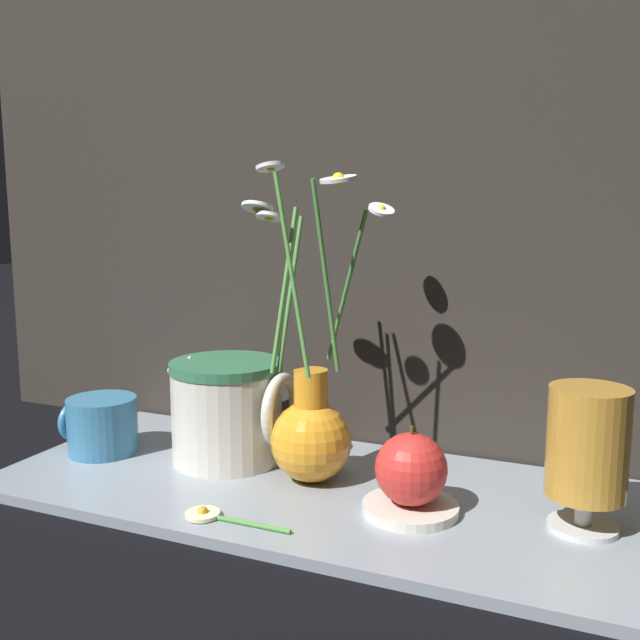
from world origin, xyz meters
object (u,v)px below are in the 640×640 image
object	(u,v)px
vase_with_flowers	(311,425)
ceramic_pitcher	(228,406)
yellow_mug	(101,425)
tea_glass	(587,447)
orange_fruit	(411,469)

from	to	relation	value
vase_with_flowers	ceramic_pitcher	distance (m)	0.12
yellow_mug	ceramic_pitcher	xyz separation A→B (m)	(0.17, 0.04, 0.03)
ceramic_pitcher	tea_glass	distance (m)	0.42
yellow_mug	ceramic_pitcher	bearing A→B (deg)	13.58
orange_fruit	vase_with_flowers	bearing A→B (deg)	162.58
vase_with_flowers	ceramic_pitcher	bearing A→B (deg)	170.27
vase_with_flowers	ceramic_pitcher	size ratio (longest dim) A/B	2.19
vase_with_flowers	ceramic_pitcher	xyz separation A→B (m)	(-0.12, 0.02, 0.00)
yellow_mug	vase_with_flowers	bearing A→B (deg)	3.85
vase_with_flowers	tea_glass	xyz separation A→B (m)	(0.30, -0.01, 0.02)
ceramic_pitcher	orange_fruit	bearing A→B (deg)	-13.80
yellow_mug	ceramic_pitcher	world-z (taller)	ceramic_pitcher
ceramic_pitcher	tea_glass	xyz separation A→B (m)	(0.42, -0.03, 0.02)
ceramic_pitcher	tea_glass	world-z (taller)	tea_glass
vase_with_flowers	orange_fruit	distance (m)	0.14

